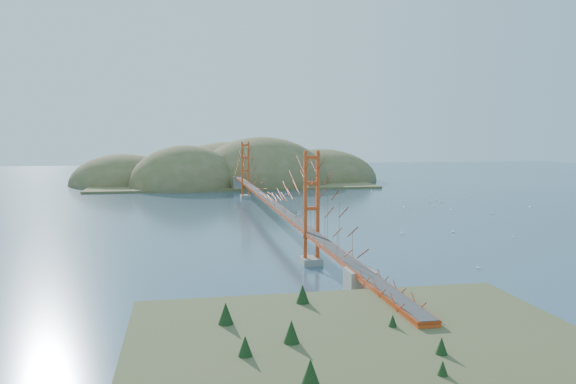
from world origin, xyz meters
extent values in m
plane|color=#2E475D|center=(0.00, 0.00, 0.00)|extent=(320.00, 320.00, 0.00)
cube|color=gray|center=(0.00, -30.00, 0.35)|extent=(2.00, 2.40, 0.70)
cube|color=gray|center=(0.00, 30.00, 0.35)|extent=(2.00, 2.40, 0.70)
cube|color=#AE3613|center=(0.00, 0.00, 3.30)|extent=(1.40, 92.00, 0.16)
cube|color=#AE3613|center=(0.00, 0.00, 3.10)|extent=(1.33, 92.00, 0.24)
cube|color=#38383A|center=(0.00, 0.00, 3.40)|extent=(1.19, 92.00, 0.03)
cube|color=gray|center=(0.00, -46.00, 1.65)|extent=(2.00, 2.20, 3.30)
cube|color=gray|center=(0.00, 46.00, 1.65)|extent=(2.20, 2.60, 3.30)
cube|color=#AE3613|center=(0.00, -52.00, 3.30)|extent=(1.40, 12.00, 0.16)
cube|color=#AE3613|center=(0.00, -52.00, 3.05)|extent=(1.33, 12.00, 0.30)
cube|color=gray|center=(0.00, -56.00, 1.47)|extent=(0.50, 0.70, 2.95)
cube|color=gray|center=(0.00, -53.00, 1.47)|extent=(0.50, 0.70, 2.95)
cube|color=gray|center=(0.00, -50.00, 1.47)|extent=(0.50, 0.70, 2.95)
cube|color=gray|center=(0.00, -48.00, 1.47)|extent=(0.50, 0.70, 2.95)
cube|color=#59544C|center=(0.00, -48.50, 0.12)|extent=(9.00, 6.00, 0.24)
cube|color=maroon|center=(0.40, -47.80, 0.61)|extent=(3.70, 2.30, 0.75)
cube|color=gray|center=(0.40, -47.80, 1.04)|extent=(3.70, 2.30, 0.10)
cylinder|color=white|center=(0.40, -47.80, 1.49)|extent=(0.03, 0.03, 1.00)
cube|color=#48502D|center=(-4.00, -60.00, 1.50)|extent=(24.00, 20.00, 3.00)
cube|color=#48502D|center=(-4.00, -51.00, 0.90)|extent=(24.00, 3.00, 1.80)
cone|color=black|center=(-7.86, -58.77, 3.48)|extent=(0.67, 0.67, 0.96)
cone|color=black|center=(-4.82, -51.26, 3.54)|extent=(0.76, 0.76, 1.09)
cone|color=black|center=(0.77, -57.39, 3.33)|extent=(0.47, 0.47, 0.66)
cone|color=black|center=(-5.98, -53.68, 3.39)|extent=(0.54, 0.54, 0.77)
cone|color=black|center=(-2.31, -60.69, 3.37)|extent=(0.52, 0.52, 0.74)
cone|color=black|center=(0.07, -62.10, 3.37)|extent=(0.52, 0.52, 0.74)
cone|color=black|center=(-12.90, -58.82, 3.53)|extent=(0.75, 0.75, 1.07)
cone|color=black|center=(-9.69, -61.69, 3.43)|extent=(0.61, 0.61, 0.87)
cube|color=#7A6546|center=(0.00, 64.00, 0.25)|extent=(70.00, 40.00, 0.60)
ellipsoid|color=#7A6546|center=(-12.00, 56.00, 0.00)|extent=(28.00, 28.00, 21.00)
ellipsoid|color=#7A6546|center=(8.00, 62.00, 0.00)|extent=(36.00, 36.00, 25.00)
ellipsoid|color=#7A6546|center=(26.00, 70.00, 0.00)|extent=(32.00, 32.00, 18.00)
ellipsoid|color=#7A6546|center=(-28.00, 68.00, 0.00)|extent=(28.00, 28.00, 16.00)
ellipsoid|color=#7A6546|center=(2.00, 78.00, 0.00)|extent=(44.00, 44.00, 22.00)
cube|color=white|center=(6.00, 4.72, 0.06)|extent=(0.61, 0.43, 0.11)
cylinder|color=white|center=(6.00, 4.72, 0.38)|extent=(0.02, 0.02, 0.63)
cube|color=white|center=(27.09, 8.21, 0.05)|extent=(0.28, 0.53, 0.09)
cylinder|color=white|center=(27.09, 8.21, 0.33)|extent=(0.01, 0.01, 0.55)
cube|color=white|center=(48.43, 25.33, 0.06)|extent=(0.56, 0.37, 0.10)
cylinder|color=white|center=(48.43, 25.33, 0.35)|extent=(0.02, 0.02, 0.58)
cube|color=white|center=(33.67, 5.71, 0.06)|extent=(0.25, 0.57, 0.10)
cylinder|color=white|center=(33.67, 5.71, 0.36)|extent=(0.02, 0.02, 0.60)
cube|color=white|center=(33.22, 11.35, 0.06)|extent=(0.37, 0.61, 0.11)
cylinder|color=white|center=(33.22, 11.35, 0.38)|extent=(0.02, 0.02, 0.64)
cube|color=white|center=(49.62, 6.39, 0.07)|extent=(0.27, 0.62, 0.11)
cylinder|color=white|center=(49.62, 6.39, 0.39)|extent=(0.02, 0.02, 0.65)
cube|color=white|center=(29.03, -20.54, 0.05)|extent=(0.39, 0.48, 0.09)
cylinder|color=white|center=(29.03, -20.54, 0.31)|extent=(0.01, 0.01, 0.51)
cube|color=white|center=(15.94, -34.87, 0.05)|extent=(0.35, 0.50, 0.09)
cylinder|color=white|center=(15.94, -34.87, 0.31)|extent=(0.01, 0.01, 0.52)
cube|color=white|center=(36.56, 15.19, 0.07)|extent=(0.61, 0.49, 0.11)
cylinder|color=white|center=(36.56, 15.19, 0.39)|extent=(0.02, 0.02, 0.65)
cube|color=white|center=(34.58, 16.26, 0.06)|extent=(0.52, 0.56, 0.10)
cylinder|color=white|center=(34.58, 16.26, 0.38)|extent=(0.02, 0.02, 0.63)
cube|color=white|center=(36.80, 18.15, 0.05)|extent=(0.53, 0.29, 0.09)
cylinder|color=white|center=(36.80, 18.15, 0.33)|extent=(0.01, 0.01, 0.55)
cube|color=white|center=(16.00, -15.02, 0.07)|extent=(0.42, 0.63, 0.11)
cylinder|color=white|center=(16.00, -15.02, 0.39)|extent=(0.02, 0.02, 0.65)
cube|color=white|center=(38.21, -0.10, 0.06)|extent=(0.58, 0.49, 0.11)
cylinder|color=white|center=(38.21, -0.10, 0.38)|extent=(0.02, 0.02, 0.63)
cube|color=white|center=(9.42, 35.14, 0.06)|extent=(0.57, 0.24, 0.10)
cylinder|color=white|center=(9.42, 35.14, 0.36)|extent=(0.02, 0.02, 0.61)
cube|color=white|center=(29.99, 37.57, 0.06)|extent=(0.23, 0.53, 0.09)
cylinder|color=white|center=(29.99, 37.57, 0.34)|extent=(0.01, 0.01, 0.56)
cube|color=white|center=(23.13, -15.63, 0.06)|extent=(0.58, 0.32, 0.10)
cylinder|color=white|center=(23.13, -15.63, 0.36)|extent=(0.02, 0.02, 0.60)
cube|color=white|center=(26.86, 10.37, 0.06)|extent=(0.22, 0.58, 0.10)
cylinder|color=white|center=(26.86, 10.37, 0.38)|extent=(0.02, 0.02, 0.63)
camera|label=1|loc=(-12.94, -85.26, 13.45)|focal=35.00mm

